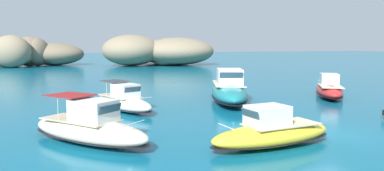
{
  "coord_description": "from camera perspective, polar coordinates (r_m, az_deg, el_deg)",
  "views": [
    {
      "loc": [
        -13.53,
        -15.17,
        4.82
      ],
      "look_at": [
        -2.19,
        15.89,
        1.03
      ],
      "focal_mm": 33.51,
      "sensor_mm": 36.0,
      "label": 1
    }
  ],
  "objects": [
    {
      "name": "ground_plane",
      "position": [
        20.89,
        21.24,
        -7.26
      ],
      "size": [
        400.0,
        400.0,
        0.0
      ],
      "primitive_type": "plane",
      "color": "#0C5B7A"
    },
    {
      "name": "islet_large",
      "position": [
        86.1,
        -5.11,
        5.39
      ],
      "size": [
        29.18,
        28.4,
        7.06
      ],
      "color": "#84755B",
      "rests_on": "ground"
    },
    {
      "name": "islet_small",
      "position": [
        87.9,
        -24.18,
        4.69
      ],
      "size": [
        24.1,
        19.38,
        6.83
      ],
      "color": "#756651",
      "rests_on": "ground"
    },
    {
      "name": "motorboat_yellow",
      "position": [
        17.54,
        12.62,
        -7.33
      ],
      "size": [
        6.88,
        2.65,
        1.99
      ],
      "color": "yellow",
      "rests_on": "ground"
    },
    {
      "name": "motorboat_white",
      "position": [
        26.64,
        -10.85,
        -2.53
      ],
      "size": [
        4.41,
        7.03,
        2.12
      ],
      "color": "white",
      "rests_on": "ground"
    },
    {
      "name": "motorboat_cream",
      "position": [
        18.34,
        -16.02,
        -6.58
      ],
      "size": [
        6.38,
        7.13,
        2.32
      ],
      "color": "beige",
      "rests_on": "ground"
    },
    {
      "name": "motorboat_teal",
      "position": [
        30.29,
        5.89,
        -0.84
      ],
      "size": [
        6.05,
        10.03,
        2.84
      ],
      "color": "#19727A",
      "rests_on": "ground"
    },
    {
      "name": "motorboat_red",
      "position": [
        35.21,
        21.0,
        -0.59
      ],
      "size": [
        5.82,
        7.29,
        2.15
      ],
      "color": "red",
      "rests_on": "ground"
    }
  ]
}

